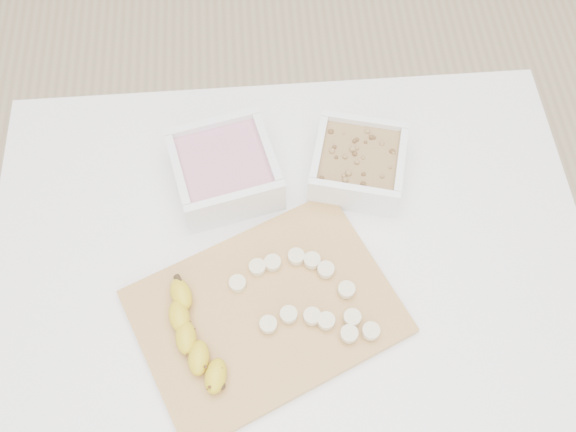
{
  "coord_description": "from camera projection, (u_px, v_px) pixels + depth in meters",
  "views": [
    {
      "loc": [
        -0.04,
        -0.45,
        1.72
      ],
      "look_at": [
        0.0,
        0.03,
        0.81
      ],
      "focal_mm": 40.0,
      "sensor_mm": 36.0,
      "label": 1
    }
  ],
  "objects": [
    {
      "name": "cutting_board",
      "position": [
        266.0,
        312.0,
        1.01
      ],
      "size": [
        0.47,
        0.41,
        0.01
      ],
      "primitive_type": "cube",
      "rotation": [
        0.0,
        0.0,
        0.41
      ],
      "color": "tan",
      "rests_on": "table"
    },
    {
      "name": "bowl_granola",
      "position": [
        358.0,
        163.0,
        1.11
      ],
      "size": [
        0.19,
        0.19,
        0.07
      ],
      "color": "white",
      "rests_on": "table"
    },
    {
      "name": "banana",
      "position": [
        195.0,
        338.0,
        0.97
      ],
      "size": [
        0.08,
        0.19,
        0.03
      ],
      "primitive_type": null,
      "rotation": [
        0.0,
        0.0,
        0.17
      ],
      "color": "gold",
      "rests_on": "cutting_board"
    },
    {
      "name": "ground",
      "position": [
        289.0,
        367.0,
        1.73
      ],
      "size": [
        3.5,
        3.5,
        0.0
      ],
      "primitive_type": "plane",
      "color": "#C6AD89",
      "rests_on": "ground"
    },
    {
      "name": "banana_slices",
      "position": [
        308.0,
        296.0,
        1.0
      ],
      "size": [
        0.23,
        0.16,
        0.02
      ],
      "color": "beige",
      "rests_on": "cutting_board"
    },
    {
      "name": "bowl_yogurt",
      "position": [
        225.0,
        169.0,
        1.1
      ],
      "size": [
        0.2,
        0.2,
        0.08
      ],
      "color": "white",
      "rests_on": "table"
    },
    {
      "name": "table",
      "position": [
        289.0,
        271.0,
        1.15
      ],
      "size": [
        1.0,
        0.7,
        0.75
      ],
      "color": "white",
      "rests_on": "ground"
    }
  ]
}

